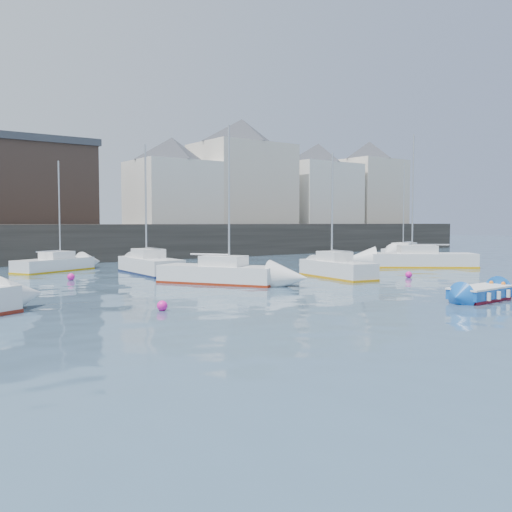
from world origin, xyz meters
TOP-DOWN VIEW (x-y plane):
  - water at (0.00, 0.00)m, footprint 220.00×220.00m
  - quay_wall at (0.00, 35.00)m, footprint 90.00×5.00m
  - land_strip at (0.00, 53.00)m, footprint 90.00×32.00m
  - bldg_east_a at (20.00, 42.00)m, footprint 13.36×13.36m
  - bldg_east_b at (31.00, 41.50)m, footprint 11.88×11.88m
  - bldg_east_c at (40.00, 41.50)m, footprint 11.14×11.14m
  - bldg_east_d at (11.00, 41.50)m, footprint 11.14×11.14m
  - blue_dinghy at (4.22, 2.46)m, footprint 3.17×1.76m
  - sailboat_b at (-0.80, 14.15)m, footprint 4.95×6.38m
  - sailboat_c at (6.19, 12.72)m, footprint 2.55×5.60m
  - sailboat_d at (16.43, 14.77)m, footprint 7.12×6.32m
  - sailboat_f at (-1.26, 21.25)m, footprint 2.32×6.20m
  - sailboat_g at (25.08, 23.23)m, footprint 7.01×4.29m
  - sailboat_h at (-5.41, 26.62)m, footprint 5.74×4.08m
  - buoy_near at (-7.28, 7.73)m, footprint 0.38×0.38m
  - buoy_mid at (9.60, 10.39)m, footprint 0.39×0.39m
  - buoy_far at (-6.40, 20.36)m, footprint 0.40×0.40m

SIDE VIEW (x-z plane):
  - water at x=0.00m, z-range 0.00..0.00m
  - buoy_near at x=-7.28m, z-range -0.19..0.19m
  - buoy_mid at x=9.60m, z-range -0.19..0.19m
  - buoy_far at x=-6.40m, z-range -0.20..0.20m
  - blue_dinghy at x=4.22m, z-range 0.03..0.62m
  - sailboat_h at x=-5.41m, z-range -3.10..4.03m
  - sailboat_g at x=25.08m, z-range -3.75..4.71m
  - sailboat_b at x=-0.80m, z-range -3.50..4.55m
  - sailboat_c at x=6.19m, z-range -3.01..4.09m
  - sailboat_f at x=-1.26m, z-range -3.40..4.52m
  - sailboat_d at x=16.43m, z-range -4.06..5.18m
  - land_strip at x=0.00m, z-range 0.00..2.80m
  - quay_wall at x=0.00m, z-range 0.00..3.00m
  - bldg_east_d at x=11.00m, z-range 2.89..11.84m
  - bldg_east_b at x=31.00m, z-range 2.89..12.84m
  - bldg_east_c at x=40.00m, z-range 2.90..13.85m
  - bldg_east_a at x=20.00m, z-range 2.91..14.71m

